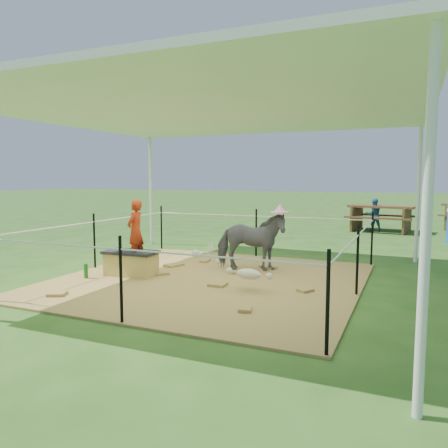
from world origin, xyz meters
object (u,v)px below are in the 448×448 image
at_px(straw_bale, 131,264).
at_px(pony, 251,242).
at_px(picnic_table_near, 381,218).
at_px(distant_person, 374,215).
at_px(foal, 249,272).
at_px(woman, 135,224).
at_px(green_bottle, 86,271).

xyz_separation_m(straw_bale, pony, (1.67, 1.12, 0.33)).
height_order(picnic_table_near, distant_person, distant_person).
distance_m(pony, distant_person, 7.16).
bearing_deg(distant_person, foal, 59.63).
bearing_deg(pony, distant_person, -24.92).
xyz_separation_m(straw_bale, distant_person, (3.12, 8.13, 0.29)).
bearing_deg(foal, distant_person, 90.41).
height_order(pony, distant_person, pony).
xyz_separation_m(straw_bale, woman, (0.10, 0.00, 0.67)).
bearing_deg(picnic_table_near, pony, -95.18).
height_order(woman, pony, woman).
xyz_separation_m(woman, pony, (1.57, 1.12, -0.34)).
relative_size(straw_bale, pony, 0.68).
xyz_separation_m(foal, picnic_table_near, (1.23, 8.33, 0.10)).
bearing_deg(distant_person, straw_bale, 45.61).
distance_m(woman, pony, 1.96).
bearing_deg(straw_bale, distant_person, 69.02).
distance_m(foal, picnic_table_near, 8.42).
bearing_deg(green_bottle, pony, 35.29).
bearing_deg(straw_bale, picnic_table_near, 67.83).
xyz_separation_m(pony, picnic_table_near, (1.66, 7.06, -0.14)).
height_order(straw_bale, distant_person, distant_person).
relative_size(picnic_table_near, distant_person, 1.89).
bearing_deg(picnic_table_near, distant_person, -158.17).
bearing_deg(straw_bale, green_bottle, -140.71).
xyz_separation_m(foal, distant_person, (1.01, 8.28, 0.20)).
bearing_deg(woman, pony, 122.73).
bearing_deg(woman, straw_bale, -92.80).
relative_size(green_bottle, pony, 0.19).
bearing_deg(distant_person, pony, 54.94).
distance_m(straw_bale, picnic_table_near, 8.84).
relative_size(straw_bale, green_bottle, 3.60).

